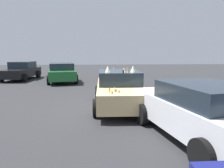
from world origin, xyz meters
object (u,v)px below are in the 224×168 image
Objects in this scene: art_car_decorated at (119,88)px; parked_sedan_behind_left at (62,72)px; parked_sedan_far_left at (21,71)px; parked_sedan_near_right at (201,111)px.

parked_sedan_behind_left is at bearing -153.25° from art_car_decorated.
art_car_decorated is at bearing 43.47° from parked_sedan_far_left.
parked_sedan_far_left is 0.97× the size of parked_sedan_near_right.
art_car_decorated is at bearing 13.78° from parked_sedan_near_right.
art_car_decorated reaches higher than parked_sedan_near_right.
parked_sedan_near_right is at bearing -165.85° from parked_sedan_behind_left.
art_car_decorated reaches higher than parked_sedan_far_left.
parked_sedan_behind_left is at bearing 13.92° from parked_sedan_near_right.
art_car_decorated is at bearing -165.78° from parked_sedan_behind_left.
art_car_decorated is 1.04× the size of parked_sedan_far_left.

